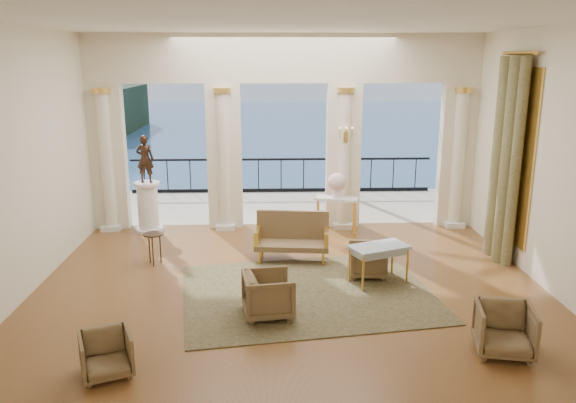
{
  "coord_description": "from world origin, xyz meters",
  "views": [
    {
      "loc": [
        -0.34,
        -9.21,
        3.98
      ],
      "look_at": [
        -0.02,
        0.6,
        1.44
      ],
      "focal_mm": 35.0,
      "sensor_mm": 36.0,
      "label": 1
    }
  ],
  "objects_px": {
    "statue": "(145,159)",
    "game_table": "(379,250)",
    "armchair_a": "(106,352)",
    "armchair_c": "(367,258)",
    "armchair_d": "(268,293)",
    "settee": "(292,236)",
    "side_table": "(154,238)",
    "pedestal": "(148,208)",
    "armchair_b": "(505,327)",
    "console_table": "(336,204)"
  },
  "relations": [
    {
      "from": "armchair_b",
      "to": "pedestal",
      "type": "distance_m",
      "value": 8.38
    },
    {
      "from": "statue",
      "to": "game_table",
      "type": "bearing_deg",
      "value": 150.38
    },
    {
      "from": "armchair_b",
      "to": "armchair_c",
      "type": "distance_m",
      "value": 3.2
    },
    {
      "from": "pedestal",
      "to": "armchair_c",
      "type": "bearing_deg",
      "value": -32.2
    },
    {
      "from": "armchair_c",
      "to": "armchair_d",
      "type": "distance_m",
      "value": 2.44
    },
    {
      "from": "armchair_d",
      "to": "console_table",
      "type": "height_order",
      "value": "console_table"
    },
    {
      "from": "game_table",
      "to": "settee",
      "type": "bearing_deg",
      "value": 117.32
    },
    {
      "from": "settee",
      "to": "statue",
      "type": "xyz_separation_m",
      "value": [
        -3.28,
        1.98,
        1.25
      ]
    },
    {
      "from": "armchair_a",
      "to": "statue",
      "type": "relative_size",
      "value": 0.59
    },
    {
      "from": "armchair_a",
      "to": "console_table",
      "type": "relative_size",
      "value": 0.63
    },
    {
      "from": "armchair_a",
      "to": "side_table",
      "type": "bearing_deg",
      "value": 70.35
    },
    {
      "from": "armchair_c",
      "to": "console_table",
      "type": "height_order",
      "value": "console_table"
    },
    {
      "from": "armchair_b",
      "to": "pedestal",
      "type": "relative_size",
      "value": 0.65
    },
    {
      "from": "armchair_a",
      "to": "armchair_d",
      "type": "height_order",
      "value": "armchair_d"
    },
    {
      "from": "armchair_a",
      "to": "armchair_c",
      "type": "bearing_deg",
      "value": 17.59
    },
    {
      "from": "armchair_a",
      "to": "game_table",
      "type": "bearing_deg",
      "value": 13.6
    },
    {
      "from": "settee",
      "to": "armchair_c",
      "type": "bearing_deg",
      "value": -28.95
    },
    {
      "from": "game_table",
      "to": "side_table",
      "type": "xyz_separation_m",
      "value": [
        -4.23,
        1.08,
        -0.09
      ]
    },
    {
      "from": "armchair_a",
      "to": "armchair_d",
      "type": "xyz_separation_m",
      "value": [
        2.08,
        1.65,
        0.07
      ]
    },
    {
      "from": "armchair_c",
      "to": "console_table",
      "type": "relative_size",
      "value": 0.68
    },
    {
      "from": "armchair_a",
      "to": "console_table",
      "type": "xyz_separation_m",
      "value": [
        3.62,
        5.73,
        0.42
      ]
    },
    {
      "from": "game_table",
      "to": "armchair_c",
      "type": "bearing_deg",
      "value": 91.19
    },
    {
      "from": "statue",
      "to": "side_table",
      "type": "height_order",
      "value": "statue"
    },
    {
      "from": "armchair_b",
      "to": "game_table",
      "type": "relative_size",
      "value": 0.66
    },
    {
      "from": "game_table",
      "to": "console_table",
      "type": "distance_m",
      "value": 2.84
    },
    {
      "from": "statue",
      "to": "side_table",
      "type": "relative_size",
      "value": 1.72
    },
    {
      "from": "armchair_a",
      "to": "statue",
      "type": "bearing_deg",
      "value": 74.58
    },
    {
      "from": "settee",
      "to": "side_table",
      "type": "bearing_deg",
      "value": -170.15
    },
    {
      "from": "pedestal",
      "to": "statue",
      "type": "bearing_deg",
      "value": 180.0
    },
    {
      "from": "pedestal",
      "to": "side_table",
      "type": "height_order",
      "value": "pedestal"
    },
    {
      "from": "armchair_c",
      "to": "pedestal",
      "type": "height_order",
      "value": "pedestal"
    },
    {
      "from": "console_table",
      "to": "side_table",
      "type": "height_order",
      "value": "console_table"
    },
    {
      "from": "armchair_c",
      "to": "side_table",
      "type": "relative_size",
      "value": 1.08
    },
    {
      "from": "armchair_c",
      "to": "statue",
      "type": "height_order",
      "value": "statue"
    },
    {
      "from": "armchair_d",
      "to": "statue",
      "type": "xyz_separation_m",
      "value": [
        -2.8,
        4.52,
        1.34
      ]
    },
    {
      "from": "armchair_c",
      "to": "armchair_d",
      "type": "height_order",
      "value": "armchair_d"
    },
    {
      "from": "armchair_a",
      "to": "armchair_c",
      "type": "height_order",
      "value": "armchair_c"
    },
    {
      "from": "settee",
      "to": "console_table",
      "type": "xyz_separation_m",
      "value": [
        1.07,
        1.53,
        0.26
      ]
    },
    {
      "from": "armchair_c",
      "to": "game_table",
      "type": "relative_size",
      "value": 0.59
    },
    {
      "from": "settee",
      "to": "pedestal",
      "type": "bearing_deg",
      "value": 154.63
    },
    {
      "from": "armchair_c",
      "to": "armchair_b",
      "type": "bearing_deg",
      "value": 30.51
    },
    {
      "from": "armchair_a",
      "to": "side_table",
      "type": "relative_size",
      "value": 1.01
    },
    {
      "from": "pedestal",
      "to": "statue",
      "type": "height_order",
      "value": "statue"
    },
    {
      "from": "armchair_c",
      "to": "side_table",
      "type": "distance_m",
      "value": 4.16
    },
    {
      "from": "settee",
      "to": "pedestal",
      "type": "relative_size",
      "value": 1.29
    },
    {
      "from": "armchair_d",
      "to": "side_table",
      "type": "distance_m",
      "value": 3.26
    },
    {
      "from": "statue",
      "to": "side_table",
      "type": "bearing_deg",
      "value": 108.87
    },
    {
      "from": "console_table",
      "to": "side_table",
      "type": "bearing_deg",
      "value": -138.67
    },
    {
      "from": "game_table",
      "to": "side_table",
      "type": "distance_m",
      "value": 4.37
    },
    {
      "from": "armchair_a",
      "to": "armchair_d",
      "type": "relative_size",
      "value": 0.83
    }
  ]
}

